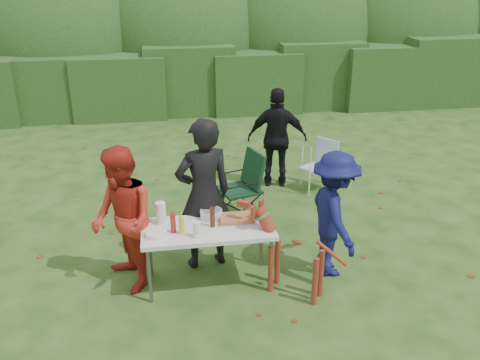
{
  "coord_description": "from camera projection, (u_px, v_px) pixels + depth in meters",
  "views": [
    {
      "loc": [
        -0.77,
        -4.84,
        3.48
      ],
      "look_at": [
        0.17,
        0.95,
        1.0
      ],
      "focal_mm": 38.0,
      "sensor_mm": 36.0,
      "label": 1
    }
  ],
  "objects": [
    {
      "name": "person_red_jacket",
      "position": [
        123.0,
        220.0,
        5.68
      ],
      "size": [
        0.91,
        1.01,
        1.7
      ],
      "primitive_type": "imported",
      "rotation": [
        0.0,
        0.0,
        -1.19
      ],
      "color": "#B6291D",
      "rests_on": "ground"
    },
    {
      "name": "paper_towel_roll",
      "position": [
        161.0,
        213.0,
        5.81
      ],
      "size": [
        0.12,
        0.12,
        0.26
      ],
      "primitive_type": "cylinder",
      "color": "white",
      "rests_on": "folding_table"
    },
    {
      "name": "cup_stack",
      "position": [
        197.0,
        230.0,
        5.52
      ],
      "size": [
        0.08,
        0.08,
        0.18
      ],
      "primitive_type": "cylinder",
      "color": "white",
      "rests_on": "folding_table"
    },
    {
      "name": "food_tray",
      "position": [
        236.0,
        220.0,
        5.92
      ],
      "size": [
        0.45,
        0.3,
        0.02
      ],
      "primitive_type": "cube",
      "color": "#B7B7BA",
      "rests_on": "folding_table"
    },
    {
      "name": "focaccia_bread",
      "position": [
        236.0,
        217.0,
        5.91
      ],
      "size": [
        0.4,
        0.26,
        0.04
      ],
      "primitive_type": "cube",
      "color": "#B86E40",
      "rests_on": "food_tray"
    },
    {
      "name": "camping_chair",
      "position": [
        239.0,
        186.0,
        7.44
      ],
      "size": [
        0.79,
        0.79,
        1.01
      ],
      "primitive_type": null,
      "rotation": [
        0.0,
        0.0,
        3.45
      ],
      "color": "#10311B",
      "rests_on": "ground"
    },
    {
      "name": "plate_stack",
      "position": [
        156.0,
        234.0,
        5.57
      ],
      "size": [
        0.24,
        0.24,
        0.05
      ],
      "primitive_type": "cylinder",
      "color": "white",
      "rests_on": "folding_table"
    },
    {
      "name": "hedge_row",
      "position": [
        189.0,
        79.0,
        12.82
      ],
      "size": [
        22.0,
        1.4,
        1.7
      ],
      "primitive_type": "cube",
      "color": "#23471C",
      "rests_on": "ground"
    },
    {
      "name": "lawn_chair",
      "position": [
        318.0,
        166.0,
        8.41
      ],
      "size": [
        0.7,
        0.7,
        0.85
      ],
      "primitive_type": null,
      "rotation": [
        0.0,
        0.0,
        3.74
      ],
      "color": "#4F80DB",
      "rests_on": "ground"
    },
    {
      "name": "pasta_bowl",
      "position": [
        211.0,
        214.0,
        5.96
      ],
      "size": [
        0.26,
        0.26,
        0.1
      ],
      "primitive_type": "cylinder",
      "color": "silver",
      "rests_on": "folding_table"
    },
    {
      "name": "folding_table",
      "position": [
        208.0,
        232.0,
        5.78
      ],
      "size": [
        1.5,
        0.7,
        0.74
      ],
      "color": "silver",
      "rests_on": "ground"
    },
    {
      "name": "dog",
      "position": [
        296.0,
        255.0,
        5.66
      ],
      "size": [
        1.11,
        0.98,
        1.01
      ],
      "primitive_type": null,
      "rotation": [
        0.0,
        0.0,
        2.49
      ],
      "color": "maroon",
      "rests_on": "ground"
    },
    {
      "name": "mustard_bottle",
      "position": [
        181.0,
        226.0,
        5.59
      ],
      "size": [
        0.06,
        0.06,
        0.2
      ],
      "primitive_type": "cylinder",
      "color": "gold",
      "rests_on": "folding_table"
    },
    {
      "name": "person_black_puffy",
      "position": [
        277.0,
        138.0,
        8.44
      ],
      "size": [
        1.05,
        0.62,
        1.68
      ],
      "primitive_type": "imported",
      "rotation": [
        0.0,
        0.0,
        2.91
      ],
      "color": "black",
      "rests_on": "ground"
    },
    {
      "name": "beer_bottle",
      "position": [
        212.0,
        217.0,
        5.74
      ],
      "size": [
        0.06,
        0.06,
        0.24
      ],
      "primitive_type": "cylinder",
      "color": "#47230F",
      "rests_on": "folding_table"
    },
    {
      "name": "child",
      "position": [
        334.0,
        214.0,
        5.99
      ],
      "size": [
        0.63,
        1.03,
        1.55
      ],
      "primitive_type": "imported",
      "rotation": [
        0.0,
        0.0,
        1.63
      ],
      "color": "#10124D",
      "rests_on": "ground"
    },
    {
      "name": "person_cook",
      "position": [
        204.0,
        195.0,
        6.08
      ],
      "size": [
        0.78,
        0.6,
        1.9
      ],
      "primitive_type": "imported",
      "rotation": [
        0.0,
        0.0,
        3.37
      ],
      "color": "black",
      "rests_on": "ground"
    },
    {
      "name": "ground",
      "position": [
        239.0,
        292.0,
        5.87
      ],
      "size": [
        80.0,
        80.0,
        0.0
      ],
      "primitive_type": "plane",
      "color": "#1E4211"
    },
    {
      "name": "ketchup_bottle",
      "position": [
        173.0,
        223.0,
        5.62
      ],
      "size": [
        0.06,
        0.06,
        0.22
      ],
      "primitive_type": "cylinder",
      "color": "maroon",
      "rests_on": "folding_table"
    },
    {
      "name": "shrub_backdrop",
      "position": [
        184.0,
        40.0,
        13.98
      ],
      "size": [
        20.0,
        2.6,
        3.2
      ],
      "primitive_type": "ellipsoid",
      "color": "#3D6628",
      "rests_on": "ground"
    }
  ]
}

